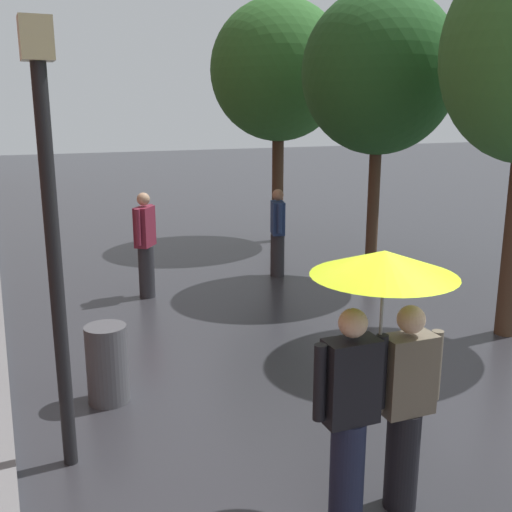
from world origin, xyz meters
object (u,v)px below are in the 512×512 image
at_px(couple_under_umbrella, 380,350).
at_px(pedestrian_walking_far, 145,244).
at_px(street_tree_1, 379,73).
at_px(street_lamp_post, 51,217).
at_px(street_tree_2, 279,71).
at_px(litter_bin, 107,364).
at_px(pedestrian_walking_midground, 278,232).

relative_size(couple_under_umbrella, pedestrian_walking_far, 1.20).
relative_size(street_tree_1, street_lamp_post, 1.35).
bearing_deg(street_tree_2, litter_bin, -128.16).
bearing_deg(street_lamp_post, pedestrian_walking_midground, 47.88).
bearing_deg(street_tree_2, street_tree_1, -89.03).
bearing_deg(street_tree_1, pedestrian_walking_midground, 144.66).
xyz_separation_m(street_tree_2, litter_bin, (-5.13, -6.52, -3.44)).
bearing_deg(street_tree_2, pedestrian_walking_midground, -115.58).
bearing_deg(street_lamp_post, couple_under_umbrella, -38.60).
distance_m(street_tree_1, pedestrian_walking_far, 4.84).
relative_size(couple_under_umbrella, litter_bin, 2.46).
relative_size(street_tree_1, pedestrian_walking_far, 2.87).
height_order(street_lamp_post, litter_bin, street_lamp_post).
bearing_deg(pedestrian_walking_midground, couple_under_umbrella, -109.41).
bearing_deg(street_tree_1, street_tree_2, 90.97).
relative_size(litter_bin, pedestrian_walking_midground, 0.52).
relative_size(street_tree_2, couple_under_umbrella, 2.59).
distance_m(litter_bin, pedestrian_walking_midground, 5.35).
xyz_separation_m(street_tree_2, pedestrian_walking_midground, (-1.33, -2.78, -3.03)).
bearing_deg(pedestrian_walking_far, litter_bin, -109.99).
bearing_deg(pedestrian_walking_midground, litter_bin, -135.38).
distance_m(street_tree_2, street_lamp_post, 9.58).
xyz_separation_m(street_tree_1, litter_bin, (-5.19, -2.76, -3.21)).
distance_m(street_tree_1, pedestrian_walking_midground, 3.28).
bearing_deg(street_tree_1, street_lamp_post, -146.44).
xyz_separation_m(couple_under_umbrella, pedestrian_walking_midground, (2.26, 6.42, -0.52)).
distance_m(street_tree_2, pedestrian_walking_midground, 4.32).
xyz_separation_m(pedestrian_walking_midground, pedestrian_walking_far, (-2.54, -0.30, 0.06)).
xyz_separation_m(couple_under_umbrella, street_lamp_post, (-2.06, 1.64, 0.86)).
distance_m(street_lamp_post, pedestrian_walking_far, 5.00).
bearing_deg(pedestrian_walking_midground, street_lamp_post, -132.12).
bearing_deg(litter_bin, street_tree_2, 51.84).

